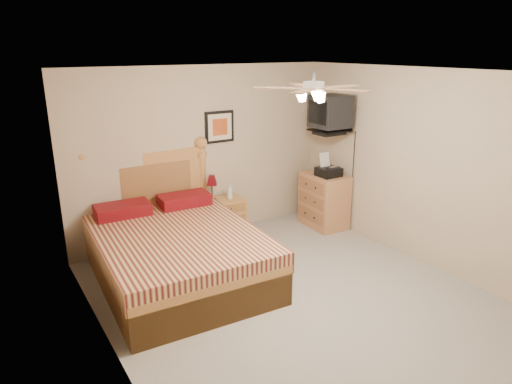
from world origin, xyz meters
TOP-DOWN VIEW (x-y plane):
  - floor at (0.00, 0.00)m, footprint 4.50×4.50m
  - ceiling at (0.00, 0.00)m, footprint 4.00×4.50m
  - wall_back at (0.00, 2.25)m, footprint 4.00×0.04m
  - wall_front at (0.00, -2.25)m, footprint 4.00×0.04m
  - wall_left at (-2.00, 0.00)m, footprint 0.04×4.50m
  - wall_right at (2.00, 0.00)m, footprint 0.04×4.50m
  - bed at (-0.93, 1.12)m, footprint 1.91×2.44m
  - nightstand at (0.20, 2.00)m, footprint 0.56×0.43m
  - table_lamp at (0.03, 2.05)m, footprint 0.25×0.25m
  - lotion_bottle at (0.28, 1.97)m, footprint 0.10×0.10m
  - framed_picture at (0.27, 2.23)m, footprint 0.46×0.04m
  - dresser at (1.73, 1.54)m, footprint 0.53×0.74m
  - fax_machine at (1.70, 1.43)m, footprint 0.33×0.35m
  - magazine_lower at (1.66, 1.78)m, footprint 0.23×0.29m
  - magazine_upper at (1.69, 1.77)m, footprint 0.23×0.30m
  - wall_tv at (1.75, 1.34)m, footprint 0.56×0.46m
  - ceiling_fan at (0.00, -0.20)m, footprint 1.14×1.14m

SIDE VIEW (x-z plane):
  - floor at x=0.00m, z-range 0.00..0.00m
  - nightstand at x=0.20m, z-range 0.00..0.59m
  - dresser at x=1.73m, z-range 0.00..0.85m
  - lotion_bottle at x=0.28m, z-range 0.59..0.81m
  - bed at x=-0.93m, z-range 0.00..1.51m
  - table_lamp at x=0.03m, z-range 0.59..0.97m
  - magazine_lower at x=1.66m, z-range 0.85..0.88m
  - magazine_upper at x=1.69m, z-range 0.88..0.90m
  - fax_machine at x=1.70m, z-range 0.85..1.20m
  - wall_back at x=0.00m, z-range 0.00..2.50m
  - wall_front at x=0.00m, z-range 0.00..2.50m
  - wall_left at x=-2.00m, z-range 0.00..2.50m
  - wall_right at x=2.00m, z-range 0.00..2.50m
  - framed_picture at x=0.27m, z-range 1.39..1.85m
  - wall_tv at x=1.75m, z-range 1.52..2.10m
  - ceiling_fan at x=0.00m, z-range 2.22..2.50m
  - ceiling at x=0.00m, z-range 2.48..2.52m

